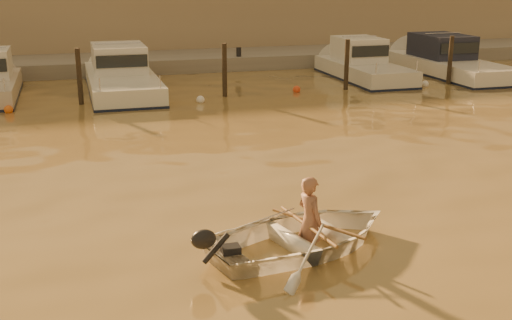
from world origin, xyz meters
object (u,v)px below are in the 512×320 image
object	(u,v)px
moored_boat_4	(364,65)
waterfront_building	(172,11)
moored_boat_2	(121,75)
moored_boat_5	(450,61)
dinghy	(305,235)
person	(310,221)

from	to	relation	value
moored_boat_4	waterfront_building	size ratio (longest dim) A/B	0.15
moored_boat_2	moored_boat_4	size ratio (longest dim) A/B	1.22
moored_boat_5	moored_boat_2	bearing A→B (deg)	180.00
dinghy	moored_boat_2	world-z (taller)	moored_boat_2
dinghy	moored_boat_4	size ratio (longest dim) A/B	0.51
moored_boat_2	dinghy	bearing A→B (deg)	-83.92
person	moored_boat_5	size ratio (longest dim) A/B	0.19
moored_boat_4	moored_boat_5	bearing A→B (deg)	0.00
moored_boat_2	waterfront_building	size ratio (longest dim) A/B	0.18
dinghy	person	xyz separation A→B (m)	(0.10, 0.03, 0.25)
moored_boat_4	waterfront_building	xyz separation A→B (m)	(-6.63, 11.00, 1.77)
dinghy	waterfront_building	bearing A→B (deg)	-20.28
moored_boat_2	person	bearing A→B (deg)	-83.57
dinghy	moored_boat_5	size ratio (longest dim) A/B	0.42
person	moored_boat_4	xyz separation A→B (m)	(8.68, 16.04, 0.13)
person	waterfront_building	world-z (taller)	waterfront_building
moored_boat_5	person	bearing A→B (deg)	-128.96
dinghy	person	bearing A→B (deg)	-90.00
person	moored_boat_5	world-z (taller)	moored_boat_5
moored_boat_2	waterfront_building	xyz separation A→B (m)	(3.86, 11.00, 1.77)
dinghy	person	world-z (taller)	person
dinghy	waterfront_building	world-z (taller)	waterfront_building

